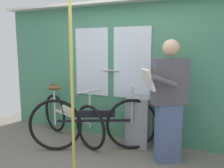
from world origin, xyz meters
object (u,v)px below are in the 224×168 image
object	(u,v)px
passenger_reading_newspaper	(168,99)
trash_bin_by_wall	(139,122)
handrail_pole	(72,84)
bicycle_leaning_behind	(93,123)
bicycle_near_door	(70,118)

from	to	relation	value
passenger_reading_newspaper	trash_bin_by_wall	distance (m)	0.74
passenger_reading_newspaper	handrail_pole	distance (m)	1.22
trash_bin_by_wall	bicycle_leaning_behind	bearing A→B (deg)	-142.64
bicycle_leaning_behind	trash_bin_by_wall	size ratio (longest dim) A/B	2.27
handrail_pole	bicycle_leaning_behind	bearing A→B (deg)	96.53
trash_bin_by_wall	handrail_pole	world-z (taller)	handrail_pole
bicycle_leaning_behind	handrail_pole	distance (m)	0.91
handrail_pole	trash_bin_by_wall	bearing A→B (deg)	65.37
bicycle_near_door	trash_bin_by_wall	world-z (taller)	bicycle_near_door
bicycle_near_door	passenger_reading_newspaper	bearing A→B (deg)	18.92
bicycle_leaning_behind	passenger_reading_newspaper	bearing A→B (deg)	-21.08
bicycle_leaning_behind	trash_bin_by_wall	distance (m)	0.69
handrail_pole	passenger_reading_newspaper	bearing A→B (deg)	36.47
bicycle_leaning_behind	passenger_reading_newspaper	xyz separation A→B (m)	(1.03, 0.09, 0.43)
bicycle_leaning_behind	passenger_reading_newspaper	distance (m)	1.12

